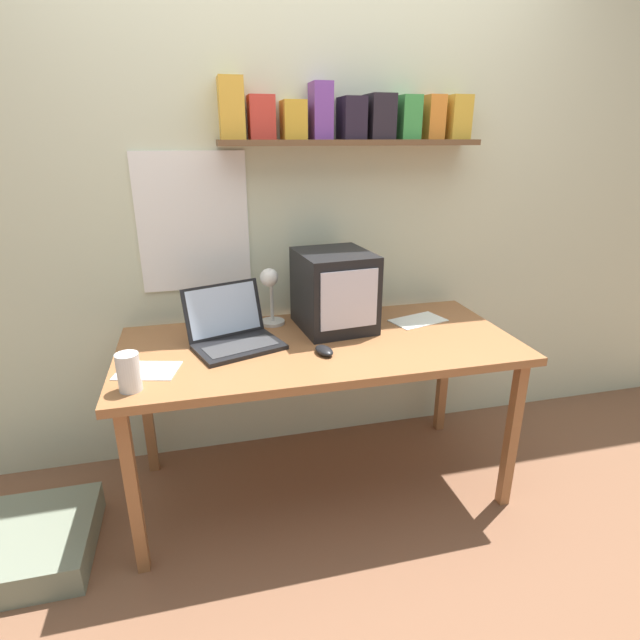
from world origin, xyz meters
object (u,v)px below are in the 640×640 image
computer_mouse (324,351)px  printed_handout (418,320)px  corner_desk (320,354)px  open_notebook (148,371)px  crt_monitor (334,290)px  juice_glass (129,374)px  floor_cushion (27,544)px  desk_lamp (270,290)px  laptop (232,330)px

computer_mouse → printed_handout: (0.53, 0.27, -0.01)m
corner_desk → open_notebook: (-0.70, -0.12, 0.06)m
crt_monitor → printed_handout: bearing=-9.0°
juice_glass → floor_cushion: bearing=167.0°
crt_monitor → computer_mouse: 0.35m
computer_mouse → open_notebook: size_ratio=0.46×
computer_mouse → floor_cushion: 1.40m
desk_lamp → printed_handout: bearing=9.9°
crt_monitor → juice_glass: bearing=-159.4°
laptop → desk_lamp: 0.28m
computer_mouse → laptop: bearing=150.6°
crt_monitor → floor_cushion: 1.62m
corner_desk → printed_handout: 0.54m
laptop → juice_glass: laptop is taller
printed_handout → open_notebook: bearing=-168.0°
corner_desk → floor_cushion: size_ratio=3.41×
open_notebook → corner_desk: bearing=9.8°
desk_lamp → printed_handout: desk_lamp is taller
crt_monitor → open_notebook: crt_monitor is taller
corner_desk → desk_lamp: desk_lamp is taller
laptop → juice_glass: size_ratio=3.09×
juice_glass → computer_mouse: 0.74m
corner_desk → crt_monitor: (0.11, 0.16, 0.24)m
computer_mouse → floor_cushion: (-1.21, -0.02, -0.70)m
laptop → juice_glass: bearing=-158.0°
printed_handout → open_notebook: 1.25m
crt_monitor → computer_mouse: size_ratio=3.28×
crt_monitor → desk_lamp: size_ratio=1.37×
printed_handout → floor_cushion: printed_handout is taller
computer_mouse → printed_handout: computer_mouse is taller
printed_handout → juice_glass: bearing=-162.4°
juice_glass → computer_mouse: juice_glass is taller
corner_desk → printed_handout: printed_handout is taller
open_notebook → floor_cushion: 0.87m
juice_glass → floor_cushion: 0.89m
corner_desk → crt_monitor: crt_monitor is taller
juice_glass → open_notebook: 0.16m
printed_handout → open_notebook: (-1.22, -0.26, 0.00)m
open_notebook → laptop: bearing=29.2°
printed_handout → floor_cushion: size_ratio=0.58×
crt_monitor → open_notebook: bearing=-166.6°
desk_lamp → juice_glass: desk_lamp is taller
computer_mouse → printed_handout: bearing=26.7°
printed_handout → computer_mouse: bearing=-153.3°
corner_desk → floor_cushion: (-1.23, -0.15, -0.62)m
corner_desk → computer_mouse: 0.15m
corner_desk → juice_glass: size_ratio=12.35×
juice_glass → printed_handout: size_ratio=0.47×
crt_monitor → juice_glass: size_ratio=2.80×
printed_handout → floor_cushion: 1.90m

